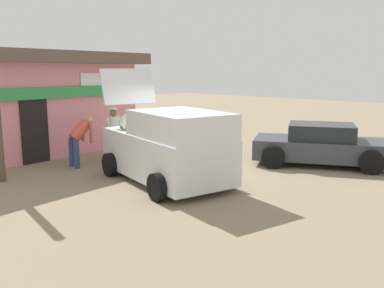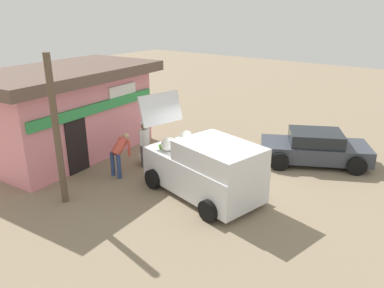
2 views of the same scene
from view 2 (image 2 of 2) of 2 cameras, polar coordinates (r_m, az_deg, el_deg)
name	(u,v)px [view 2 (image 2 of 2)]	position (r m, az deg, el deg)	size (l,w,h in m)	color
ground_plane	(212,180)	(13.10, 3.01, -5.45)	(60.00, 60.00, 0.00)	gray
storefront_bar	(69,110)	(15.58, -18.24, 4.91)	(7.58, 4.72, 3.49)	pink
delivery_van	(205,168)	(11.69, 1.97, -3.62)	(2.83, 4.55, 2.91)	silver
parked_sedan	(314,148)	(15.00, 18.16, -0.57)	(3.44, 4.30, 1.26)	#383D47
vendor_standing	(145,141)	(13.97, -7.23, 0.46)	(0.56, 0.39, 1.71)	#4C4C51
customer_bending	(119,151)	(13.33, -11.01, -1.07)	(0.77, 0.57, 1.49)	navy
unloaded_banana_pile	(147,158)	(14.37, -6.90, -2.18)	(0.77, 0.86, 0.48)	silver
paint_bucket	(168,144)	(15.87, -3.63, -0.04)	(0.33, 0.33, 0.36)	blue
utility_pole	(56,132)	(11.51, -19.96, 1.73)	(0.20, 0.20, 4.52)	brown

